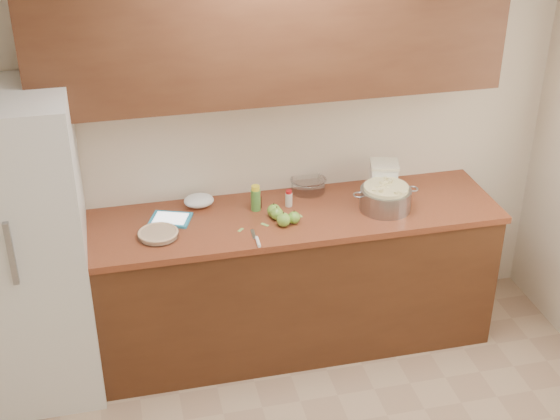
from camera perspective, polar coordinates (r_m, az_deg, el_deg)
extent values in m
plane|color=beige|center=(4.67, -1.09, 5.60)|extent=(3.60, 0.00, 3.60)
cube|color=#4B2815|center=(4.80, -0.17, -5.39)|extent=(2.60, 0.65, 0.88)
cube|color=brown|center=(4.56, -0.18, -0.59)|extent=(2.64, 0.68, 0.04)
cube|color=#4F2B18|center=(4.29, -0.68, 12.74)|extent=(2.60, 0.34, 0.70)
cube|color=silver|center=(4.47, -18.37, -2.83)|extent=(0.70, 0.70, 1.80)
cylinder|color=silver|center=(4.37, -8.90, -1.79)|extent=(0.23, 0.23, 0.03)
cylinder|color=tan|center=(4.37, -8.90, -1.77)|extent=(0.21, 0.21, 0.03)
torus|color=tan|center=(4.37, -8.91, -1.64)|extent=(0.22, 0.22, 0.02)
cylinder|color=gray|center=(4.63, 7.71, 0.80)|extent=(0.30, 0.30, 0.13)
torus|color=gray|center=(4.55, 5.79, 1.11)|extent=(0.07, 0.07, 0.01)
torus|color=gray|center=(4.66, 9.66, 1.53)|extent=(0.07, 0.07, 0.01)
cylinder|color=#FFF7AB|center=(4.62, 7.73, 0.98)|extent=(0.26, 0.26, 0.14)
cube|color=white|center=(4.79, 7.57, 2.23)|extent=(0.19, 0.19, 0.19)
cube|color=beige|center=(4.75, 7.65, 3.35)|extent=(0.21, 0.21, 0.02)
cube|color=#2893C1|center=(4.53, -8.01, -0.68)|extent=(0.27, 0.24, 0.01)
cube|color=white|center=(4.53, -8.02, -0.58)|extent=(0.22, 0.19, 0.00)
cube|color=gray|center=(4.36, -1.96, -1.77)|extent=(0.03, 0.11, 0.00)
cylinder|color=white|center=(4.27, -1.62, -2.34)|extent=(0.02, 0.10, 0.02)
cylinder|color=#4C8C38|center=(4.58, -1.79, 0.74)|extent=(0.06, 0.06, 0.13)
cylinder|color=yellow|center=(4.54, -1.80, 1.62)|extent=(0.05, 0.05, 0.03)
cylinder|color=beige|center=(4.63, 0.64, 0.77)|extent=(0.04, 0.04, 0.08)
cylinder|color=red|center=(4.60, 0.65, 1.33)|extent=(0.04, 0.04, 0.02)
cylinder|color=black|center=(4.61, -1.54, 0.59)|extent=(0.03, 0.03, 0.07)
cylinder|color=red|center=(4.59, -1.55, 1.07)|extent=(0.03, 0.03, 0.01)
cylinder|color=silver|center=(4.80, 2.08, 1.82)|extent=(0.21, 0.21, 0.08)
torus|color=silver|center=(4.79, 2.09, 2.22)|extent=(0.22, 0.22, 0.01)
ellipsoid|color=white|center=(4.65, -5.96, 0.69)|extent=(0.21, 0.19, 0.07)
sphere|color=#6BA133|center=(4.51, -0.45, -0.04)|extent=(0.08, 0.08, 0.08)
cylinder|color=#3F2D19|center=(4.49, -0.45, 0.46)|extent=(0.01, 0.01, 0.01)
sphere|color=#6BA133|center=(4.49, -0.23, -0.27)|extent=(0.07, 0.07, 0.07)
cylinder|color=#3F2D19|center=(4.46, -0.24, 0.22)|extent=(0.01, 0.01, 0.01)
sphere|color=#6BA133|center=(4.42, 0.27, -0.71)|extent=(0.08, 0.08, 0.08)
cylinder|color=#3F2D19|center=(4.39, 0.27, -0.18)|extent=(0.01, 0.01, 0.01)
sphere|color=#6BA133|center=(4.45, 1.03, -0.56)|extent=(0.07, 0.07, 0.07)
cylinder|color=#3F2D19|center=(4.43, 1.03, -0.08)|extent=(0.01, 0.01, 0.01)
cube|color=#8AB759|center=(4.45, -1.12, -1.08)|extent=(0.05, 0.05, 0.00)
cube|color=#8AB759|center=(4.40, -2.89, -1.46)|extent=(0.04, 0.04, 0.00)
cube|color=#8AB759|center=(4.54, 1.53, -0.44)|extent=(0.02, 0.03, 0.00)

